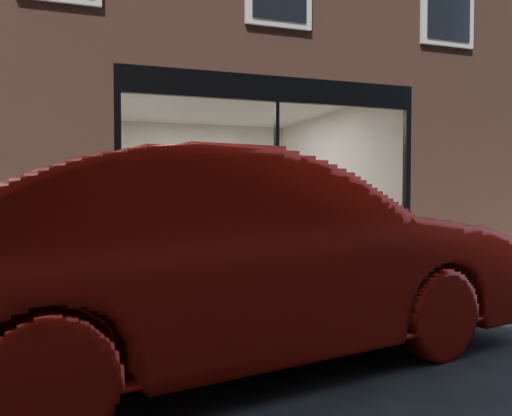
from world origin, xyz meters
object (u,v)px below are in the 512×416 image
object	(u,v)px
person	(264,226)
banquette	(268,260)
cafe_chair_right	(276,249)
cafe_chair_left	(168,252)
parked_car	(237,259)
cafe_table_left	(163,228)
cafe_table_right	(305,224)

from	to	relation	value
person	banquette	bearing A→B (deg)	94.53
person	cafe_chair_right	distance (m)	1.20
banquette	cafe_chair_right	world-z (taller)	banquette
cafe_chair_left	parked_car	xyz separation A→B (m)	(-0.29, -5.49, 0.60)
cafe_table_left	parked_car	distance (m)	4.77
cafe_chair_right	banquette	bearing A→B (deg)	81.76
cafe_table_left	cafe_chair_right	size ratio (longest dim) A/B	1.76
banquette	cafe_table_left	xyz separation A→B (m)	(-1.63, 0.76, 0.52)
cafe_table_left	cafe_chair_right	xyz separation A→B (m)	(2.25, 0.47, -0.50)
banquette	cafe_table_left	distance (m)	1.87
person	cafe_chair_right	size ratio (longest dim) A/B	4.03
person	cafe_table_left	xyz separation A→B (m)	(-1.68, 0.44, -0.04)
cafe_table_left	cafe_chair_right	world-z (taller)	cafe_table_left
cafe_table_right	cafe_chair_right	world-z (taller)	cafe_table_right
cafe_table_right	parked_car	world-z (taller)	parked_car
cafe_chair_right	parked_car	xyz separation A→B (m)	(-2.35, -5.24, 0.60)
parked_car	cafe_chair_left	bearing A→B (deg)	-14.23
cafe_chair_left	banquette	bearing A→B (deg)	136.44
banquette	cafe_chair_left	distance (m)	2.06
cafe_table_right	person	bearing A→B (deg)	-146.04
cafe_table_right	banquette	bearing A→B (deg)	-137.34
banquette	cafe_table_right	distance (m)	1.68
cafe_chair_right	cafe_chair_left	bearing A→B (deg)	11.69
person	parked_car	bearing A→B (deg)	79.91
person	cafe_table_left	distance (m)	1.73
banquette	cafe_chair_left	bearing A→B (deg)	134.32
cafe_table_right	cafe_chair_left	xyz separation A→B (m)	(-2.62, 0.39, -0.50)
banquette	cafe_chair_right	xyz separation A→B (m)	(0.62, 1.23, 0.01)
cafe_table_right	cafe_chair_left	distance (m)	2.70
person	parked_car	world-z (taller)	parked_car
cafe_chair_left	person	bearing A→B (deg)	144.26
person	cafe_table_right	xyz separation A→B (m)	(1.14, 0.76, -0.04)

